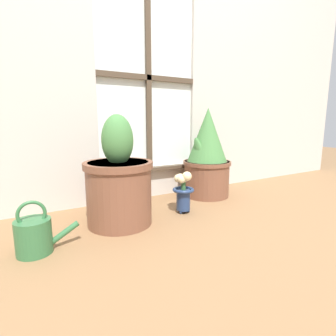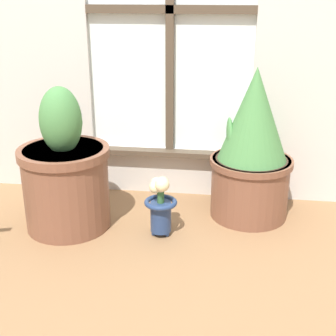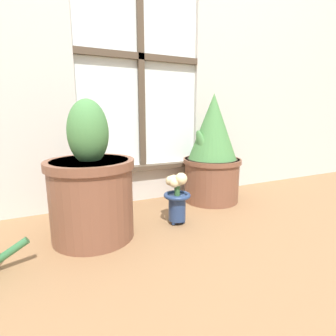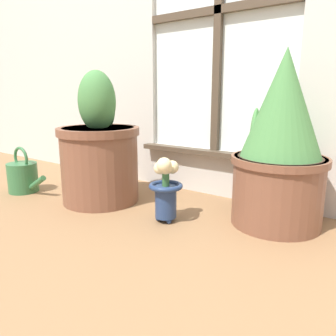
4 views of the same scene
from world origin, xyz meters
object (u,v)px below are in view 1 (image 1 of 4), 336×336
object	(u,v)px
potted_plant_left	(119,183)
watering_can	(34,235)
flower_vase	(183,190)
potted_plant_right	(207,156)

from	to	relation	value
potted_plant_left	watering_can	bearing A→B (deg)	-162.35
watering_can	flower_vase	bearing A→B (deg)	7.63
potted_plant_left	watering_can	xyz separation A→B (m)	(-0.43, -0.14, -0.15)
flower_vase	potted_plant_right	bearing A→B (deg)	32.24
potted_plant_right	flower_vase	xyz separation A→B (m)	(-0.36, -0.23, -0.16)
potted_plant_left	flower_vase	bearing A→B (deg)	-3.72
potted_plant_right	flower_vase	bearing A→B (deg)	-147.76
potted_plant_left	watering_can	size ratio (longest dim) A/B	2.25
potted_plant_left	potted_plant_right	bearing A→B (deg)	14.85
potted_plant_left	potted_plant_right	distance (m)	0.78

